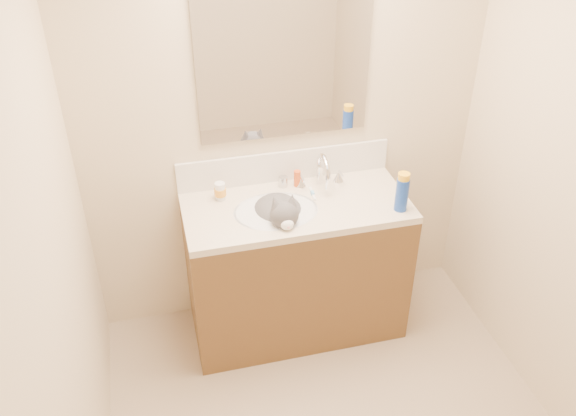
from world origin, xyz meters
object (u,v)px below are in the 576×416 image
basin (276,222)px  amber_bottle (297,178)px  spray_can (402,195)px  vanity_cabinet (296,270)px  faucet (322,174)px  pill_bottle (220,191)px  cat (279,216)px  silver_jar (283,182)px

basin → amber_bottle: bearing=51.3°
amber_bottle → spray_can: bearing=-37.9°
vanity_cabinet → faucet: 0.58m
faucet → basin: bearing=-150.9°
faucet → pill_bottle: faucet is taller
faucet → amber_bottle: faucet is taller
cat → spray_can: 0.64m
basin → cat: 0.04m
basin → spray_can: bearing=-13.0°
pill_bottle → vanity_cabinet: bearing=-21.7°
amber_bottle → spray_can: (0.46, -0.36, 0.04)m
vanity_cabinet → cat: (-0.10, -0.03, 0.42)m
basin → spray_can: size_ratio=2.46×
cat → silver_jar: (0.08, 0.23, 0.06)m
basin → pill_bottle: 0.34m
basin → spray_can: 0.67m
vanity_cabinet → spray_can: size_ratio=6.56×
faucet → amber_bottle: (-0.13, 0.05, -0.04)m
spray_can → faucet: bearing=136.8°
basin → spray_can: (0.63, -0.15, 0.16)m
pill_bottle → spray_can: size_ratio=0.55×
pill_bottle → silver_jar: size_ratio=1.69×
faucet → cat: bearing=-148.8°
faucet → pill_bottle: (-0.56, 0.01, -0.04)m
vanity_cabinet → faucet: (0.18, 0.14, 0.54)m
faucet → spray_can: 0.46m
spray_can → silver_jar: bearing=145.2°
pill_bottle → faucet: bearing=-1.5°
faucet → pill_bottle: size_ratio=2.81×
basin → cat: bearing=-13.2°
cat → pill_bottle: (-0.28, 0.19, 0.08)m
pill_bottle → silver_jar: 0.36m
faucet → silver_jar: bearing=163.5°
amber_bottle → faucet: bearing=-20.0°
faucet → spray_can: (0.33, -0.31, 0.01)m
basin → amber_bottle: 0.30m
cat → pill_bottle: 0.35m
cat → faucet: bearing=31.2°
silver_jar → spray_can: (0.54, -0.37, 0.06)m
cat → silver_jar: bearing=71.8°
pill_bottle → amber_bottle: 0.43m
basin → pill_bottle: (-0.26, 0.18, 0.12)m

